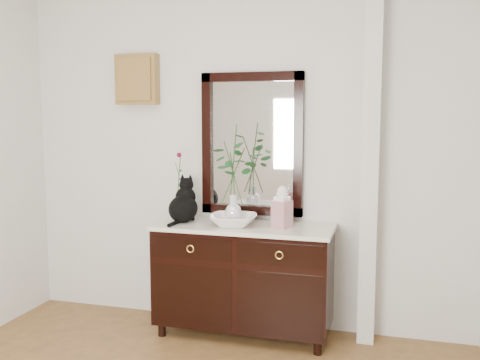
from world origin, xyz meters
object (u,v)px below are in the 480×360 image
(ginger_jar, at_px, (282,206))
(lotus_bowl, at_px, (233,220))
(cat, at_px, (183,200))
(sideboard, at_px, (244,274))

(ginger_jar, bearing_deg, lotus_bowl, -172.80)
(cat, bearing_deg, lotus_bowl, -3.14)
(sideboard, distance_m, ginger_jar, 0.61)
(lotus_bowl, distance_m, ginger_jar, 0.38)
(sideboard, height_order, cat, cat)
(cat, bearing_deg, ginger_jar, 2.73)
(sideboard, relative_size, cat, 3.86)
(lotus_bowl, xyz_separation_m, ginger_jar, (0.36, 0.05, 0.11))
(cat, relative_size, ginger_jar, 1.10)
(sideboard, distance_m, lotus_bowl, 0.43)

